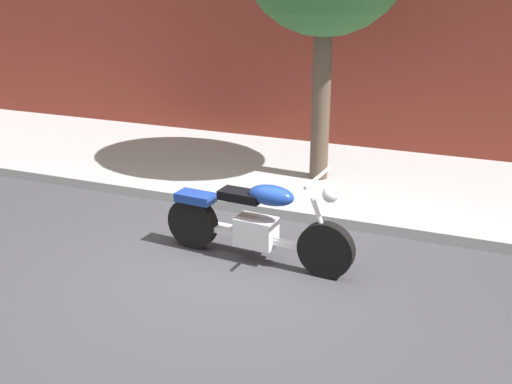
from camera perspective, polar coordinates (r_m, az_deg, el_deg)
ground_plane at (r=6.65m, az=-2.27°, el=-7.03°), size 60.00×60.00×0.00m
sidewalk at (r=9.30m, az=5.50°, el=1.51°), size 23.94×3.31×0.14m
motorcycle at (r=6.58m, az=-0.00°, el=-3.02°), size 2.24×0.70×1.11m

